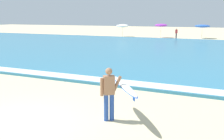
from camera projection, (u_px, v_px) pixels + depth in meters
ground_plane at (17, 124)px, 7.96m from camera, size 160.00×160.00×0.00m
sea at (161, 50)px, 25.06m from camera, size 120.00×28.00×0.14m
surf_foam at (99, 80)px, 13.05m from camera, size 120.00×0.98×0.01m
surfer_with_board at (116, 89)px, 8.12m from camera, size 1.78×2.22×1.73m
beach_umbrella_0 at (122, 26)px, 42.57m from camera, size 2.09×2.11×2.10m
beach_umbrella_1 at (161, 25)px, 40.54m from camera, size 1.97×1.99×2.23m
beach_umbrella_2 at (202, 26)px, 39.23m from camera, size 2.25×2.26×2.13m
beachgoer_near_row_left at (176, 33)px, 38.57m from camera, size 0.32×0.20×1.58m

